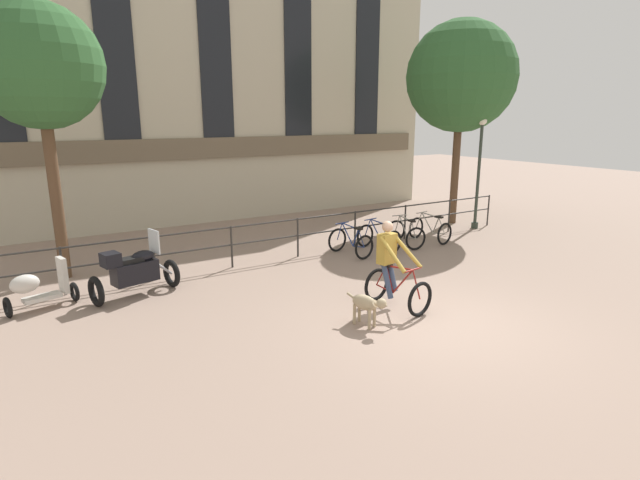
# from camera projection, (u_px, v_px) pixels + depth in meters

# --- Properties ---
(ground_plane) EXTENTS (60.00, 60.00, 0.00)m
(ground_plane) POSITION_uv_depth(u_px,v_px,m) (437.00, 323.00, 9.11)
(ground_plane) COLOR gray
(canal_railing) EXTENTS (15.05, 0.05, 1.05)m
(canal_railing) POSITION_uv_depth(u_px,v_px,m) (298.00, 231.00, 13.23)
(canal_railing) COLOR #2D2B28
(canal_railing) RESTS_ON ground_plane
(building_facade) EXTENTS (18.00, 0.72, 10.76)m
(building_facade) POSITION_uv_depth(u_px,v_px,m) (212.00, 65.00, 16.88)
(building_facade) COLOR #BCB299
(building_facade) RESTS_ON ground_plane
(cyclist_with_bike) EXTENTS (0.86, 1.26, 1.70)m
(cyclist_with_bike) POSITION_uv_depth(u_px,v_px,m) (393.00, 269.00, 9.72)
(cyclist_with_bike) COLOR black
(cyclist_with_bike) RESTS_ON ground_plane
(dog) EXTENTS (0.38, 0.89, 0.60)m
(dog) POSITION_uv_depth(u_px,v_px,m) (367.00, 304.00, 8.85)
(dog) COLOR tan
(dog) RESTS_ON ground_plane
(parked_motorcycle) EXTENTS (1.86, 1.02, 1.35)m
(parked_motorcycle) POSITION_uv_depth(u_px,v_px,m) (134.00, 271.00, 10.31)
(parked_motorcycle) COLOR black
(parked_motorcycle) RESTS_ON ground_plane
(parked_bicycle_near_lamp) EXTENTS (0.82, 1.20, 0.86)m
(parked_bicycle_near_lamp) POSITION_uv_depth(u_px,v_px,m) (351.00, 243.00, 13.42)
(parked_bicycle_near_lamp) COLOR black
(parked_bicycle_near_lamp) RESTS_ON ground_plane
(parked_bicycle_mid_left) EXTENTS (0.83, 1.20, 0.86)m
(parked_bicycle_mid_left) POSITION_uv_depth(u_px,v_px,m) (379.00, 238.00, 13.91)
(parked_bicycle_mid_left) COLOR black
(parked_bicycle_mid_left) RESTS_ON ground_plane
(parked_bicycle_mid_right) EXTENTS (0.81, 1.19, 0.86)m
(parked_bicycle_mid_right) POSITION_uv_depth(u_px,v_px,m) (405.00, 234.00, 14.41)
(parked_bicycle_mid_right) COLOR black
(parked_bicycle_mid_right) RESTS_ON ground_plane
(parked_bicycle_far_end) EXTENTS (0.82, 1.20, 0.86)m
(parked_bicycle_far_end) POSITION_uv_depth(u_px,v_px,m) (430.00, 230.00, 14.91)
(parked_bicycle_far_end) COLOR black
(parked_bicycle_far_end) RESTS_ON ground_plane
(parked_scooter) EXTENTS (1.34, 0.70, 0.96)m
(parked_scooter) POSITION_uv_depth(u_px,v_px,m) (38.00, 287.00, 9.61)
(parked_scooter) COLOR black
(parked_scooter) RESTS_ON ground_plane
(street_lamp) EXTENTS (0.28, 0.28, 3.66)m
(street_lamp) POSITION_uv_depth(u_px,v_px,m) (479.00, 166.00, 16.28)
(street_lamp) COLOR #2D382D
(street_lamp) RESTS_ON ground_plane
(tree_canalside_left) EXTENTS (2.67, 2.67, 6.04)m
(tree_canalside_left) POSITION_uv_depth(u_px,v_px,m) (39.00, 67.00, 10.56)
(tree_canalside_left) COLOR brown
(tree_canalside_left) RESTS_ON ground_plane
(tree_canalside_right) EXTENTS (3.63, 3.63, 6.75)m
(tree_canalside_right) POSITION_uv_depth(u_px,v_px,m) (461.00, 77.00, 16.45)
(tree_canalside_right) COLOR brown
(tree_canalside_right) RESTS_ON ground_plane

